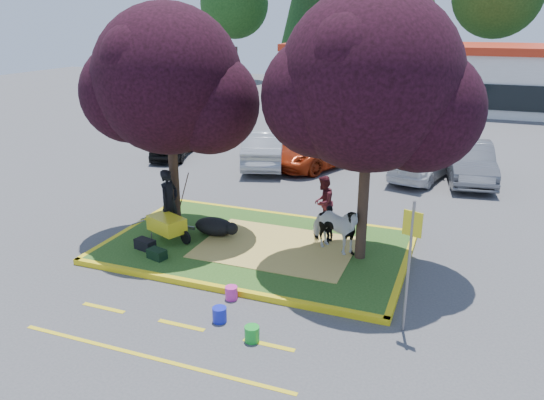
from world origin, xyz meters
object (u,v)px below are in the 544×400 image
(bucket_pink, at_px, (231,293))
(car_silver, at_px, (265,148))
(handler, at_px, (169,202))
(car_black, at_px, (173,143))
(wheelbarrow, at_px, (167,225))
(bucket_green, at_px, (252,334))
(calf, at_px, (214,226))
(cow, at_px, (334,228))
(sign_post, at_px, (410,252))
(bucket_blue, at_px, (220,315))

(bucket_pink, relative_size, car_silver, 0.07)
(handler, relative_size, car_black, 0.51)
(wheelbarrow, xyz_separation_m, bucket_green, (4.08, -3.50, -0.49))
(calf, relative_size, wheelbarrow, 0.63)
(wheelbarrow, distance_m, car_silver, 9.13)
(cow, distance_m, calf, 3.59)
(car_black, bearing_deg, bucket_green, -70.20)
(wheelbarrow, bearing_deg, calf, 63.57)
(sign_post, distance_m, bucket_pink, 4.24)
(bucket_pink, bearing_deg, sign_post, 1.47)
(cow, bearing_deg, calf, 111.61)
(cow, relative_size, bucket_blue, 4.91)
(calf, xyz_separation_m, sign_post, (5.85, -2.90, 1.38))
(calf, xyz_separation_m, car_silver, (-1.68, 8.22, 0.37))
(handler, bearing_deg, bucket_pink, -124.44)
(handler, xyz_separation_m, sign_post, (7.16, -2.63, 0.68))
(bucket_blue, distance_m, car_silver, 12.77)
(bucket_blue, bearing_deg, car_silver, 107.26)
(handler, relative_size, bucket_pink, 6.10)
(handler, relative_size, sign_post, 0.67)
(bucket_blue, bearing_deg, cow, 70.09)
(handler, height_order, car_silver, handler)
(bucket_pink, relative_size, bucket_blue, 0.95)
(cow, bearing_deg, sign_post, -121.92)
(handler, xyz_separation_m, bucket_green, (4.35, -4.11, -0.94))
(calf, distance_m, car_black, 10.22)
(car_black, xyz_separation_m, car_silver, (4.57, 0.13, 0.14))
(handler, bearing_deg, wheelbarrow, -150.52)
(bucket_pink, relative_size, car_black, 0.08)
(calf, bearing_deg, wheelbarrow, -119.84)
(car_silver, bearing_deg, sign_post, 106.52)
(cow, height_order, handler, handler)
(bucket_green, height_order, car_black, car_black)
(wheelbarrow, height_order, car_silver, car_silver)
(wheelbarrow, relative_size, sign_post, 0.67)
(wheelbarrow, bearing_deg, cow, 34.82)
(cow, distance_m, sign_post, 3.86)
(bucket_blue, height_order, car_black, car_black)
(calf, xyz_separation_m, bucket_green, (3.04, -4.38, -0.25))
(car_silver, bearing_deg, bucket_blue, 89.70)
(cow, relative_size, car_silver, 0.34)
(bucket_green, bearing_deg, calf, 124.79)
(car_black, bearing_deg, calf, -69.21)
(handler, bearing_deg, cow, -80.47)
(calf, bearing_deg, handler, -148.72)
(car_silver, bearing_deg, calf, 83.96)
(bucket_green, bearing_deg, bucket_blue, 155.63)
(handler, xyz_separation_m, car_silver, (-0.37, 8.49, -0.32))
(sign_post, relative_size, bucket_blue, 8.60)
(bucket_blue, bearing_deg, handler, 132.81)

